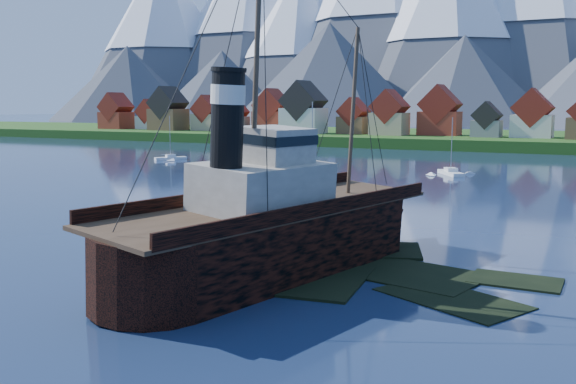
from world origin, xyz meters
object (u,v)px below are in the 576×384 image
at_px(tugboat_wreck, 286,225).
at_px(sailboat_a, 312,176).
at_px(sailboat_b, 171,159).
at_px(sailboat_c, 451,174).

distance_m(tugboat_wreck, sailboat_a, 60.02).
relative_size(tugboat_wreck, sailboat_b, 3.24).
bearing_deg(tugboat_wreck, sailboat_a, 125.83).
xyz_separation_m(sailboat_b, sailboat_c, (63.11, -2.55, -0.00)).
bearing_deg(tugboat_wreck, sailboat_b, 145.04).
xyz_separation_m(sailboat_a, sailboat_b, (-43.74, 18.35, -0.05)).
bearing_deg(sailboat_c, sailboat_b, 144.17).
xyz_separation_m(tugboat_wreck, sailboat_a, (-23.87, 54.99, -2.99)).
height_order(tugboat_wreck, sailboat_c, tugboat_wreck).
xyz_separation_m(tugboat_wreck, sailboat_c, (-4.50, 70.79, -3.05)).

